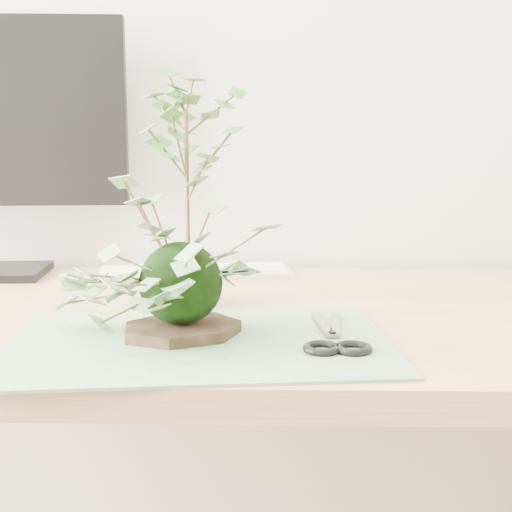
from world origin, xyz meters
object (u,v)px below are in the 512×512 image
(ivy_kokedama, at_px, (180,244))
(maple_kokedama, at_px, (186,131))
(keyboard, at_px, (193,272))
(desk, at_px, (209,364))

(ivy_kokedama, distance_m, maple_kokedama, 0.24)
(ivy_kokedama, bearing_deg, maple_kokedama, 93.69)
(maple_kokedama, height_order, keyboard, maple_kokedama)
(maple_kokedama, bearing_deg, desk, -46.36)
(desk, xyz_separation_m, ivy_kokedama, (-0.02, -0.16, 0.21))
(ivy_kokedama, xyz_separation_m, maple_kokedama, (-0.01, 0.19, 0.15))
(desk, distance_m, keyboard, 0.29)
(maple_kokedama, bearing_deg, ivy_kokedama, -86.31)
(desk, xyz_separation_m, maple_kokedama, (-0.03, 0.04, 0.36))
(desk, bearing_deg, maple_kokedama, 133.64)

